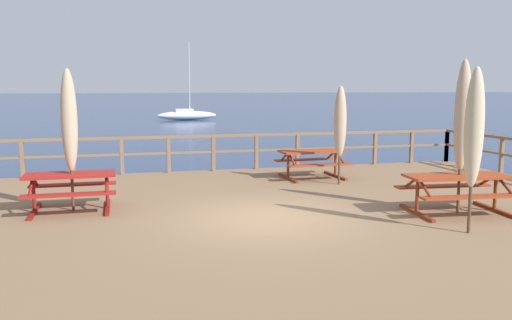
{
  "coord_description": "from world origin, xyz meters",
  "views": [
    {
      "loc": [
        -2.74,
        -9.55,
        3.27
      ],
      "look_at": [
        0.0,
        0.92,
        1.78
      ],
      "focal_mm": 37.1,
      "sensor_mm": 36.0,
      "label": 1
    }
  ],
  "objects_px": {
    "patio_umbrella_short_back": "(340,122)",
    "patio_umbrella_tall_back_left": "(474,128)",
    "picnic_table_back_right": "(71,184)",
    "picnic_table_front_left": "(312,158)",
    "sailboat_distant": "(187,115)",
    "patio_umbrella_short_front": "(69,121)",
    "patio_umbrella_tall_mid_right": "(463,116)",
    "picnic_table_mid_left": "(457,185)"
  },
  "relations": [
    {
      "from": "picnic_table_mid_left",
      "to": "picnic_table_front_left",
      "type": "distance_m",
      "value": 4.77
    },
    {
      "from": "patio_umbrella_tall_mid_right",
      "to": "patio_umbrella_short_front",
      "type": "height_order",
      "value": "patio_umbrella_tall_mid_right"
    },
    {
      "from": "picnic_table_mid_left",
      "to": "patio_umbrella_tall_back_left",
      "type": "relative_size",
      "value": 0.76
    },
    {
      "from": "sailboat_distant",
      "to": "picnic_table_mid_left",
      "type": "bearing_deg",
      "value": -90.3
    },
    {
      "from": "patio_umbrella_short_back",
      "to": "patio_umbrella_tall_back_left",
      "type": "height_order",
      "value": "patio_umbrella_tall_back_left"
    },
    {
      "from": "patio_umbrella_tall_back_left",
      "to": "sailboat_distant",
      "type": "height_order",
      "value": "sailboat_distant"
    },
    {
      "from": "patio_umbrella_tall_mid_right",
      "to": "sailboat_distant",
      "type": "bearing_deg",
      "value": 89.78
    },
    {
      "from": "picnic_table_mid_left",
      "to": "patio_umbrella_short_front",
      "type": "height_order",
      "value": "patio_umbrella_short_front"
    },
    {
      "from": "patio_umbrella_tall_mid_right",
      "to": "patio_umbrella_short_front",
      "type": "distance_m",
      "value": 7.78
    },
    {
      "from": "patio_umbrella_short_front",
      "to": "patio_umbrella_short_back",
      "type": "height_order",
      "value": "patio_umbrella_short_front"
    },
    {
      "from": "patio_umbrella_short_front",
      "to": "patio_umbrella_short_back",
      "type": "relative_size",
      "value": 1.13
    },
    {
      "from": "picnic_table_mid_left",
      "to": "patio_umbrella_short_front",
      "type": "relative_size",
      "value": 0.75
    },
    {
      "from": "patio_umbrella_short_front",
      "to": "patio_umbrella_short_back",
      "type": "distance_m",
      "value": 6.57
    },
    {
      "from": "patio_umbrella_tall_mid_right",
      "to": "patio_umbrella_tall_back_left",
      "type": "xyz_separation_m",
      "value": [
        -0.77,
        -1.38,
        -0.13
      ]
    },
    {
      "from": "picnic_table_front_left",
      "to": "sailboat_distant",
      "type": "distance_m",
      "value": 39.81
    },
    {
      "from": "picnic_table_front_left",
      "to": "picnic_table_mid_left",
      "type": "bearing_deg",
      "value": -73.66
    },
    {
      "from": "patio_umbrella_short_front",
      "to": "patio_umbrella_short_back",
      "type": "bearing_deg",
      "value": 12.06
    },
    {
      "from": "picnic_table_back_right",
      "to": "picnic_table_front_left",
      "type": "bearing_deg",
      "value": 21.79
    },
    {
      "from": "patio_umbrella_tall_back_left",
      "to": "picnic_table_mid_left",
      "type": "bearing_deg",
      "value": 62.39
    },
    {
      "from": "picnic_table_mid_left",
      "to": "patio_umbrella_tall_back_left",
      "type": "bearing_deg",
      "value": -117.61
    },
    {
      "from": "patio_umbrella_short_front",
      "to": "sailboat_distant",
      "type": "height_order",
      "value": "sailboat_distant"
    },
    {
      "from": "picnic_table_mid_left",
      "to": "patio_umbrella_short_front",
      "type": "bearing_deg",
      "value": 164.09
    },
    {
      "from": "picnic_table_back_right",
      "to": "patio_umbrella_short_back",
      "type": "distance_m",
      "value": 6.68
    },
    {
      "from": "patio_umbrella_short_back",
      "to": "patio_umbrella_tall_back_left",
      "type": "bearing_deg",
      "value": -86.42
    },
    {
      "from": "picnic_table_back_right",
      "to": "patio_umbrella_tall_back_left",
      "type": "distance_m",
      "value": 7.71
    },
    {
      "from": "picnic_table_back_right",
      "to": "patio_umbrella_tall_back_left",
      "type": "height_order",
      "value": "patio_umbrella_tall_back_left"
    },
    {
      "from": "patio_umbrella_tall_back_left",
      "to": "picnic_table_back_right",
      "type": "bearing_deg",
      "value": 152.71
    },
    {
      "from": "patio_umbrella_short_front",
      "to": "patio_umbrella_tall_back_left",
      "type": "distance_m",
      "value": 7.57
    },
    {
      "from": "picnic_table_front_left",
      "to": "sailboat_distant",
      "type": "bearing_deg",
      "value": 87.74
    },
    {
      "from": "picnic_table_back_right",
      "to": "sailboat_distant",
      "type": "relative_size",
      "value": 0.23
    },
    {
      "from": "picnic_table_front_left",
      "to": "patio_umbrella_short_back",
      "type": "height_order",
      "value": "patio_umbrella_short_back"
    },
    {
      "from": "picnic_table_back_right",
      "to": "picnic_table_front_left",
      "type": "height_order",
      "value": "same"
    },
    {
      "from": "picnic_table_mid_left",
      "to": "picnic_table_back_right",
      "type": "bearing_deg",
      "value": 164.05
    },
    {
      "from": "picnic_table_mid_left",
      "to": "picnic_table_back_right",
      "type": "height_order",
      "value": "same"
    },
    {
      "from": "picnic_table_front_left",
      "to": "patio_umbrella_tall_back_left",
      "type": "relative_size",
      "value": 0.64
    },
    {
      "from": "patio_umbrella_tall_mid_right",
      "to": "patio_umbrella_short_back",
      "type": "bearing_deg",
      "value": 107.22
    },
    {
      "from": "patio_umbrella_short_front",
      "to": "patio_umbrella_tall_back_left",
      "type": "height_order",
      "value": "patio_umbrella_short_front"
    },
    {
      "from": "patio_umbrella_tall_mid_right",
      "to": "picnic_table_mid_left",
      "type": "bearing_deg",
      "value": -153.24
    },
    {
      "from": "picnic_table_back_right",
      "to": "patio_umbrella_short_back",
      "type": "xyz_separation_m",
      "value": [
        6.45,
        1.36,
        1.06
      ]
    },
    {
      "from": "patio_umbrella_tall_mid_right",
      "to": "patio_umbrella_tall_back_left",
      "type": "distance_m",
      "value": 1.59
    },
    {
      "from": "patio_umbrella_tall_mid_right",
      "to": "patio_umbrella_short_front",
      "type": "bearing_deg",
      "value": 164.43
    },
    {
      "from": "picnic_table_front_left",
      "to": "patio_umbrella_short_front",
      "type": "bearing_deg",
      "value": -157.99
    }
  ]
}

